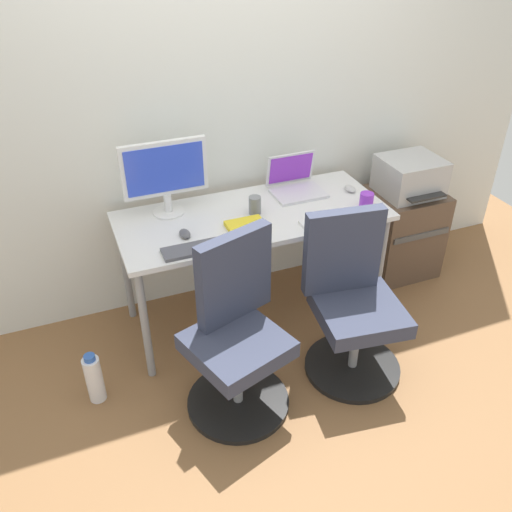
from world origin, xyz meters
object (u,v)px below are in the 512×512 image
office_chair_right (352,305)px  water_bottle_on_floor (94,378)px  coffee_mug (366,201)px  office_chair_left (236,336)px  open_laptop (295,183)px  printer (410,176)px  desktop_monitor (165,173)px  side_cabinet (400,232)px

office_chair_right → water_bottle_on_floor: size_ratio=3.03×
office_chair_right → coffee_mug: office_chair_right is taller
office_chair_left → office_chair_right: size_ratio=1.00×
open_laptop → water_bottle_on_floor: bearing=-159.5°
printer → desktop_monitor: size_ratio=0.83×
office_chair_left → printer: size_ratio=2.35×
office_chair_right → desktop_monitor: desktop_monitor is taller
office_chair_left → side_cabinet: office_chair_left is taller
office_chair_left → desktop_monitor: desktop_monitor is taller
office_chair_left → office_chair_right: bearing=0.2°
water_bottle_on_floor → coffee_mug: coffee_mug is taller
office_chair_left → coffee_mug: office_chair_left is taller
side_cabinet → water_bottle_on_floor: side_cabinet is taller
office_chair_left → coffee_mug: (0.97, 0.43, 0.36)m
water_bottle_on_floor → coffee_mug: 1.80m
printer → side_cabinet: bearing=90.0°
printer → coffee_mug: bearing=-150.9°
printer → coffee_mug: size_ratio=4.35×
office_chair_right → water_bottle_on_floor: 1.42m
office_chair_right → side_cabinet: size_ratio=1.54×
desktop_monitor → coffee_mug: bearing=-18.5°
office_chair_right → coffee_mug: bearing=54.6°
water_bottle_on_floor → open_laptop: bearing=20.5°
office_chair_right → open_laptop: open_laptop is taller
coffee_mug → office_chair_right: bearing=-125.4°
coffee_mug → printer: bearing=29.1°
side_cabinet → desktop_monitor: bearing=177.1°
desktop_monitor → water_bottle_on_floor: bearing=-137.8°
desktop_monitor → office_chair_right: bearing=-45.2°
office_chair_left → open_laptop: bearing=48.9°
office_chair_right → desktop_monitor: bearing=134.8°
printer → coffee_mug: (-0.51, -0.28, 0.06)m
printer → open_laptop: bearing=175.6°
water_bottle_on_floor → coffee_mug: (1.67, 0.17, 0.64)m
office_chair_left → printer: (1.47, 0.71, 0.31)m
side_cabinet → desktop_monitor: size_ratio=1.27×
desktop_monitor → side_cabinet: bearing=-2.9°
open_laptop → desktop_monitor: bearing=178.7°
office_chair_left → coffee_mug: size_ratio=10.22×
desktop_monitor → coffee_mug: (1.08, -0.36, -0.20)m
office_chair_left → desktop_monitor: bearing=98.4°
water_bottle_on_floor → open_laptop: open_laptop is taller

